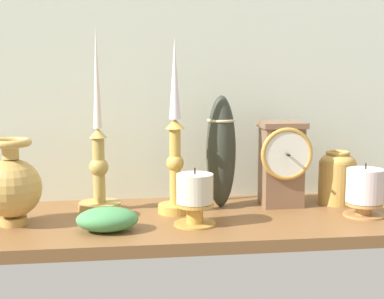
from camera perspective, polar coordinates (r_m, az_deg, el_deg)
name	(u,v)px	position (r cm, az deg, el deg)	size (l,w,h in cm)	color
ground_plane	(194,222)	(116.27, 0.18, -7.43)	(100.00, 36.00, 2.40)	brown
back_wall	(183,59)	(130.30, -0.92, 9.25)	(120.00, 2.00, 65.00)	silver
mantel_clock	(282,162)	(123.95, 9.23, -1.31)	(11.48, 10.22, 18.75)	brown
candlestick_tall_left	(175,151)	(116.23, -1.75, -0.11)	(7.34, 7.34, 36.75)	gold
candlestick_tall_center	(99,164)	(120.03, -9.55, -1.47)	(9.04, 9.04, 39.40)	tan
brass_vase_bulbous	(12,186)	(113.31, -18.01, -3.55)	(11.49, 11.49, 17.00)	tan
brass_vase_jar	(337,176)	(129.66, 14.68, -2.67)	(8.28, 8.28, 12.03)	#BD9647
pillar_candle_front	(195,197)	(108.36, 0.29, -4.87)	(8.24, 8.24, 11.33)	gold
pillar_candle_near_clock	(365,191)	(120.47, 17.32, -4.10)	(8.42, 8.42, 11.08)	#B6844B
tall_ceramic_vase	(221,151)	(121.64, 2.99, -0.15)	(6.48, 6.48, 24.64)	#303429
ivy_sprig	(107,219)	(106.24, -8.69, -7.10)	(11.69, 8.19, 4.54)	#478E51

